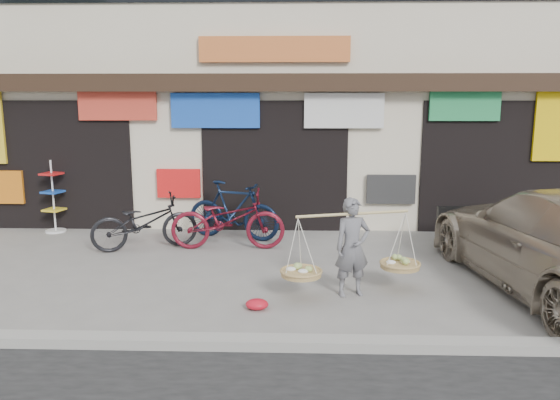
{
  "coord_description": "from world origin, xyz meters",
  "views": [
    {
      "loc": [
        0.47,
        -7.72,
        2.8
      ],
      "look_at": [
        0.19,
        0.9,
        1.14
      ],
      "focal_mm": 35.0,
      "sensor_mm": 36.0,
      "label": 1
    }
  ],
  "objects_px": {
    "bike_2": "(228,220)",
    "street_vendor": "(352,252)",
    "bike_0": "(145,222)",
    "display_rack": "(54,203)",
    "bike_1": "(233,210)"
  },
  "relations": [
    {
      "from": "street_vendor",
      "to": "display_rack",
      "type": "height_order",
      "value": "display_rack"
    },
    {
      "from": "bike_2",
      "to": "street_vendor",
      "type": "bearing_deg",
      "value": -141.01
    },
    {
      "from": "bike_0",
      "to": "bike_2",
      "type": "height_order",
      "value": "bike_2"
    },
    {
      "from": "bike_1",
      "to": "bike_0",
      "type": "bearing_deg",
      "value": 134.78
    },
    {
      "from": "bike_1",
      "to": "bike_2",
      "type": "bearing_deg",
      "value": -163.55
    },
    {
      "from": "street_vendor",
      "to": "bike_1",
      "type": "relative_size",
      "value": 1.04
    },
    {
      "from": "street_vendor",
      "to": "bike_0",
      "type": "bearing_deg",
      "value": 132.07
    },
    {
      "from": "bike_1",
      "to": "bike_2",
      "type": "xyz_separation_m",
      "value": [
        -0.02,
        -0.71,
        -0.03
      ]
    },
    {
      "from": "street_vendor",
      "to": "bike_2",
      "type": "bearing_deg",
      "value": 115.75
    },
    {
      "from": "display_rack",
      "to": "bike_0",
      "type": "bearing_deg",
      "value": -28.69
    },
    {
      "from": "bike_0",
      "to": "bike_2",
      "type": "distance_m",
      "value": 1.53
    },
    {
      "from": "display_rack",
      "to": "bike_2",
      "type": "bearing_deg",
      "value": -17.06
    },
    {
      "from": "bike_0",
      "to": "bike_1",
      "type": "distance_m",
      "value": 1.73
    },
    {
      "from": "street_vendor",
      "to": "bike_1",
      "type": "xyz_separation_m",
      "value": [
        -2.04,
        3.04,
        -0.06
      ]
    },
    {
      "from": "bike_0",
      "to": "bike_2",
      "type": "bearing_deg",
      "value": -109.35
    }
  ]
}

